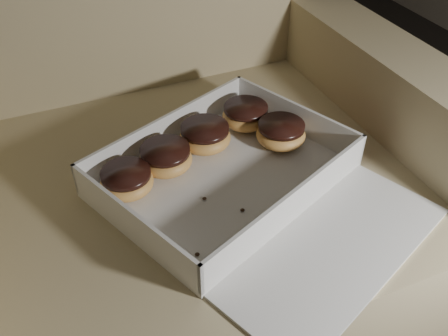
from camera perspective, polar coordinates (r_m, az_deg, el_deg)
name	(u,v)px	position (r m, az deg, el deg)	size (l,w,h in m)	color
armchair	(184,197)	(1.02, -4.57, -3.31)	(0.95, 0.80, 0.99)	#9A8862
bakery_box	(243,185)	(0.83, 2.24, -1.94)	(0.54, 0.58, 0.07)	silver
donut_a	(281,133)	(0.92, 6.52, 3.97)	(0.09, 0.09, 0.05)	#DF9B4E
donut_b	(166,158)	(0.86, -6.69, 1.12)	(0.09, 0.09, 0.05)	#DF9B4E
donut_c	(246,115)	(0.96, 2.49, 6.05)	(0.09, 0.09, 0.05)	#DF9B4E
donut_d	(127,181)	(0.83, -11.05, -1.46)	(0.09, 0.09, 0.04)	#DF9B4E
donut_e	(205,136)	(0.91, -2.19, 3.65)	(0.09, 0.09, 0.05)	#DF9B4E
crumb_a	(245,231)	(0.76, 2.45, -7.22)	(0.01, 0.01, 0.00)	black
crumb_b	(179,259)	(0.73, -5.19, -10.34)	(0.01, 0.01, 0.00)	black
crumb_c	(242,210)	(0.79, 2.12, -4.82)	(0.01, 0.01, 0.00)	black
crumb_d	(197,254)	(0.73, -3.08, -9.83)	(0.01, 0.01, 0.00)	black
crumb_e	(204,198)	(0.81, -2.25, -3.50)	(0.01, 0.01, 0.00)	black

